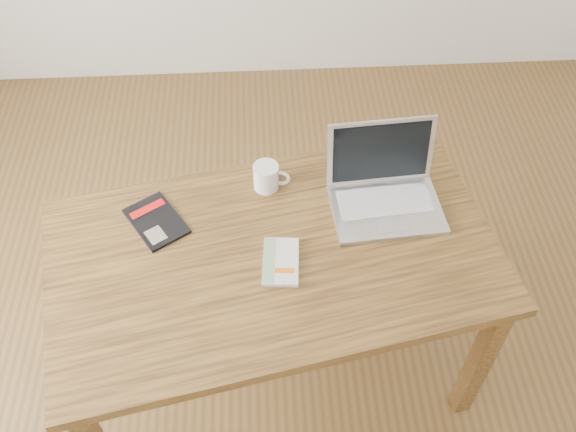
{
  "coord_description": "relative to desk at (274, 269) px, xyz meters",
  "views": [
    {
      "loc": [
        0.06,
        -1.13,
        2.35
      ],
      "look_at": [
        0.13,
        0.14,
        0.85
      ],
      "focal_mm": 40.0,
      "sensor_mm": 36.0,
      "label": 1
    }
  ],
  "objects": [
    {
      "name": "white_guidebook",
      "position": [
        0.02,
        -0.04,
        0.1
      ],
      "size": [
        0.12,
        0.19,
        0.02
      ],
      "rotation": [
        0.0,
        0.0,
        -0.08
      ],
      "color": "silver",
      "rests_on": "desk"
    },
    {
      "name": "black_guidebook",
      "position": [
        -0.37,
        0.14,
        0.1
      ],
      "size": [
        0.23,
        0.25,
        0.01
      ],
      "rotation": [
        0.0,
        0.0,
        0.57
      ],
      "color": "black",
      "rests_on": "desk"
    },
    {
      "name": "room",
      "position": [
        -0.15,
        -0.08,
        0.69
      ],
      "size": [
        4.04,
        4.04,
        2.7
      ],
      "color": "brown",
      "rests_on": "ground"
    },
    {
      "name": "desk",
      "position": [
        0.0,
        0.0,
        0.0
      ],
      "size": [
        1.53,
        1.06,
        0.75
      ],
      "rotation": [
        0.0,
        0.0,
        0.2
      ],
      "color": "#523718",
      "rests_on": "ground"
    },
    {
      "name": "laptop",
      "position": [
        0.38,
        0.2,
        0.14
      ],
      "size": [
        0.38,
        0.32,
        0.25
      ],
      "rotation": [
        0.0,
        0.0,
        0.08
      ],
      "color": "silver",
      "rests_on": "desk"
    },
    {
      "name": "coffee_mug",
      "position": [
        -0.01,
        0.28,
        0.14
      ],
      "size": [
        0.12,
        0.09,
        0.09
      ],
      "rotation": [
        0.0,
        0.0,
        -0.19
      ],
      "color": "white",
      "rests_on": "desk"
    }
  ]
}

